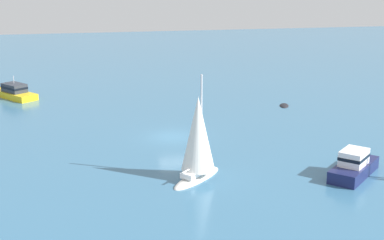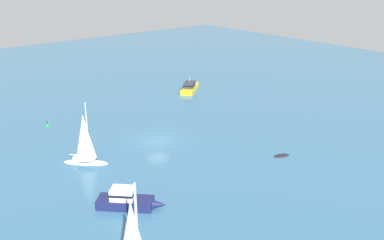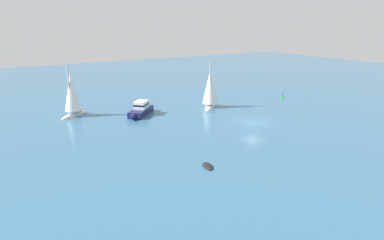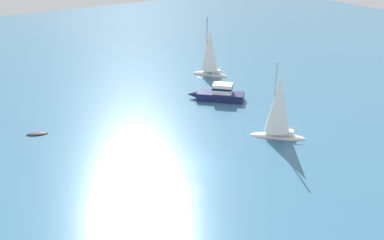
{
  "view_description": "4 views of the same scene",
  "coord_description": "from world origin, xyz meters",
  "px_view_note": "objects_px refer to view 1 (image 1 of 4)",
  "views": [
    {
      "loc": [
        7.49,
        47.08,
        14.8
      ],
      "look_at": [
        -1.83,
        -0.69,
        1.25
      ],
      "focal_mm": 52.83,
      "sensor_mm": 36.0,
      "label": 1
    },
    {
      "loc": [
        -42.86,
        30.05,
        22.02
      ],
      "look_at": [
        -2.22,
        -4.11,
        2.57
      ],
      "focal_mm": 40.35,
      "sensor_mm": 36.0,
      "label": 2
    },
    {
      "loc": [
        -30.59,
        -33.4,
        13.31
      ],
      "look_at": [
        -10.05,
        -0.36,
        2.0
      ],
      "focal_mm": 32.16,
      "sensor_mm": 36.0,
      "label": 3
    },
    {
      "loc": [
        30.21,
        -19.87,
        19.3
      ],
      "look_at": [
        -3.9,
        2.93,
        2.14
      ],
      "focal_mm": 44.96,
      "sensor_mm": 36.0,
      "label": 4
    }
  ],
  "objects_px": {
    "cabin_cruiser": "(13,92)",
    "launch": "(355,165)",
    "rib": "(284,106)",
    "sailboat": "(198,141)"
  },
  "relations": [
    {
      "from": "cabin_cruiser",
      "to": "launch",
      "type": "bearing_deg",
      "value": -176.94
    },
    {
      "from": "rib",
      "to": "sailboat",
      "type": "xyz_separation_m",
      "value": [
        13.39,
        18.95,
        2.78
      ]
    },
    {
      "from": "sailboat",
      "to": "cabin_cruiser",
      "type": "bearing_deg",
      "value": 73.84
    },
    {
      "from": "launch",
      "to": "rib",
      "type": "bearing_deg",
      "value": 39.83
    },
    {
      "from": "cabin_cruiser",
      "to": "launch",
      "type": "xyz_separation_m",
      "value": [
        -26.96,
        30.27,
        0.12
      ]
    },
    {
      "from": "cabin_cruiser",
      "to": "sailboat",
      "type": "xyz_separation_m",
      "value": [
        -15.69,
        28.75,
        2.14
      ]
    },
    {
      "from": "rib",
      "to": "launch",
      "type": "xyz_separation_m",
      "value": [
        2.12,
        20.47,
        0.76
      ]
    },
    {
      "from": "rib",
      "to": "launch",
      "type": "bearing_deg",
      "value": -167.1
    },
    {
      "from": "cabin_cruiser",
      "to": "rib",
      "type": "bearing_deg",
      "value": -147.25
    },
    {
      "from": "sailboat",
      "to": "rib",
      "type": "bearing_deg",
      "value": 9.99
    }
  ]
}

